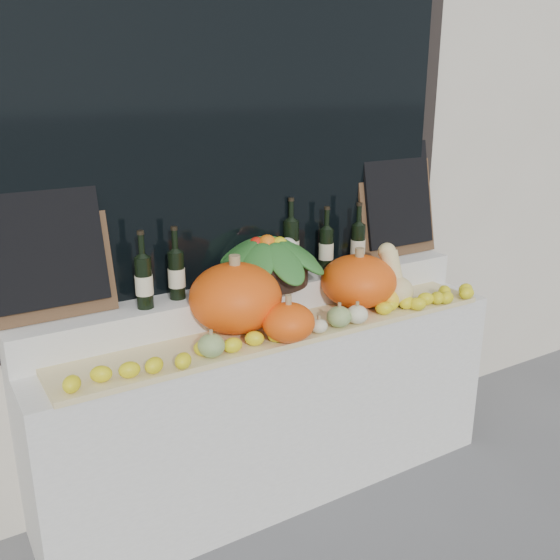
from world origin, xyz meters
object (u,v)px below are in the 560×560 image
object	(u,v)px
butternut_squash	(394,281)
produce_bowl	(267,259)
pumpkin_right	(358,281)
pumpkin_left	(235,298)
wine_bottle_tall	(291,246)

from	to	relation	value
butternut_squash	produce_bowl	xyz separation A→B (m)	(-0.57, 0.27, 0.13)
pumpkin_right	butternut_squash	xyz separation A→B (m)	(0.17, -0.07, -0.01)
pumpkin_right	butternut_squash	bearing A→B (deg)	-22.07
butternut_squash	produce_bowl	bearing A→B (deg)	155.19
produce_bowl	pumpkin_right	bearing A→B (deg)	-25.95
pumpkin_right	produce_bowl	bearing A→B (deg)	154.05
produce_bowl	butternut_squash	bearing A→B (deg)	-24.81
pumpkin_left	wine_bottle_tall	bearing A→B (deg)	29.06
pumpkin_right	pumpkin_left	bearing A→B (deg)	177.11
wine_bottle_tall	pumpkin_left	bearing A→B (deg)	-150.94
pumpkin_left	produce_bowl	xyz separation A→B (m)	(0.26, 0.16, 0.10)
pumpkin_right	wine_bottle_tall	distance (m)	0.38
produce_bowl	wine_bottle_tall	bearing A→B (deg)	24.20
butternut_squash	produce_bowl	size ratio (longest dim) A/B	0.50
pumpkin_left	pumpkin_right	size ratio (longest dim) A/B	1.11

